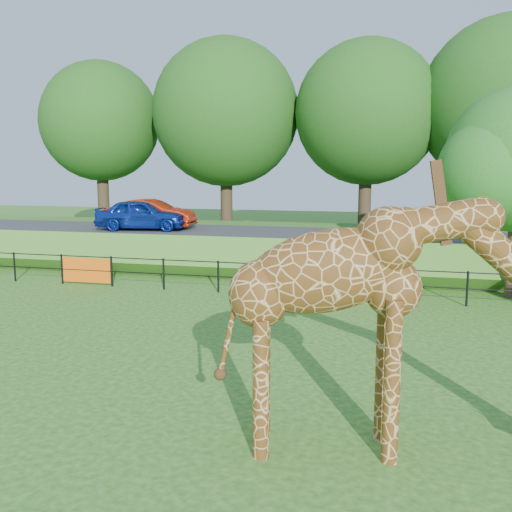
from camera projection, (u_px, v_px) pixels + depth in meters
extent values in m
plane|color=#255A16|center=(191.00, 383.00, 11.31)|extent=(90.00, 90.00, 0.00)
cube|color=#255A16|center=(310.00, 246.00, 26.06)|extent=(40.00, 9.00, 1.30)
cube|color=#323235|center=(305.00, 235.00, 24.51)|extent=(40.00, 5.00, 0.12)
imported|color=#1434A8|center=(142.00, 215.00, 25.67)|extent=(4.29, 2.28, 1.39)
imported|color=#AC210C|center=(151.00, 214.00, 26.42)|extent=(4.08, 1.52, 1.33)
imported|color=black|center=(333.00, 267.00, 20.00)|extent=(0.65, 0.55, 1.50)
sphere|color=#1D611A|center=(490.00, 171.00, 17.62)|extent=(3.22, 3.22, 3.22)
cylinder|color=#2E2215|center=(103.00, 195.00, 35.38)|extent=(0.70, 0.70, 5.00)
sphere|color=#134412|center=(100.00, 121.00, 34.69)|extent=(7.20, 7.20, 7.20)
cylinder|color=#2E2215|center=(226.00, 197.00, 33.45)|extent=(0.70, 0.70, 5.00)
sphere|color=#134412|center=(226.00, 113.00, 32.70)|extent=(8.40, 8.40, 8.40)
cylinder|color=#2E2215|center=(365.00, 199.00, 31.51)|extent=(0.70, 0.70, 5.00)
sphere|color=#134412|center=(367.00, 113.00, 30.79)|extent=(7.80, 7.80, 7.80)
cylinder|color=#2E2215|center=(500.00, 201.00, 29.82)|extent=(0.70, 0.70, 5.00)
sphere|color=#134412|center=(507.00, 104.00, 29.06)|extent=(8.80, 8.80, 8.80)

